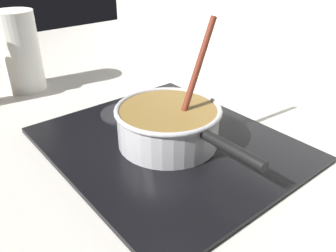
% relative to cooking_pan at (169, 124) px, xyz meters
% --- Properties ---
extents(ground, '(2.40, 1.60, 0.04)m').
position_rel_cooking_pan_xyz_m(ground, '(-0.07, -0.12, -0.08)').
color(ground, beige).
extents(hob_plate, '(0.56, 0.48, 0.01)m').
position_rel_cooking_pan_xyz_m(hob_plate, '(-0.00, -0.00, -0.05)').
color(hob_plate, black).
rests_on(hob_plate, ground).
extents(burner_ring, '(0.19, 0.19, 0.01)m').
position_rel_cooking_pan_xyz_m(burner_ring, '(-0.00, -0.00, -0.04)').
color(burner_ring, '#592D0C').
rests_on(burner_ring, hob_plate).
extents(spare_burner, '(0.13, 0.13, 0.01)m').
position_rel_cooking_pan_xyz_m(spare_burner, '(-0.18, -0.00, -0.04)').
color(spare_burner, '#262628').
rests_on(spare_burner, hob_plate).
extents(cooking_pan, '(0.38, 0.24, 0.27)m').
position_rel_cooking_pan_xyz_m(cooking_pan, '(0.00, 0.00, 0.00)').
color(cooking_pan, silver).
rests_on(cooking_pan, hob_plate).
extents(paper_towel_roll, '(0.12, 0.12, 0.24)m').
position_rel_cooking_pan_xyz_m(paper_towel_roll, '(-0.56, -0.13, 0.06)').
color(paper_towel_roll, white).
rests_on(paper_towel_roll, ground).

